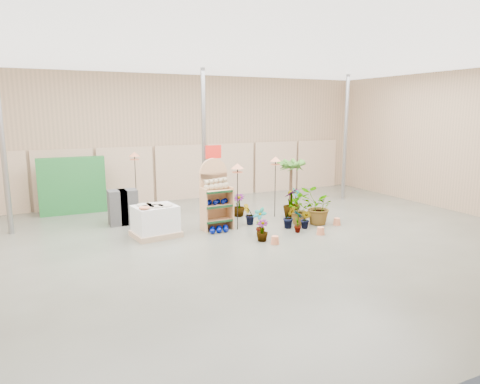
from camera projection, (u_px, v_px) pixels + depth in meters
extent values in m
cube|color=#4C4D42|center=(255.00, 245.00, 10.60)|extent=(15.00, 12.00, 0.10)
cube|color=white|center=(256.00, 51.00, 9.74)|extent=(15.00, 12.00, 0.10)
cube|color=#96785B|center=(179.00, 138.00, 15.55)|extent=(15.00, 0.10, 4.50)
cube|color=#96785B|center=(470.00, 142.00, 13.33)|extent=(0.10, 12.00, 4.50)
cylinder|color=gray|center=(3.00, 149.00, 10.98)|extent=(0.14, 0.14, 4.50)
cylinder|color=gray|center=(345.00, 138.00, 15.59)|extent=(0.14, 0.14, 4.50)
cylinder|color=gray|center=(204.00, 143.00, 13.28)|extent=(0.14, 0.14, 4.50)
cube|color=tan|center=(64.00, 180.00, 13.99)|extent=(1.90, 0.06, 2.00)
cube|color=tan|center=(126.00, 176.00, 14.83)|extent=(1.90, 0.06, 2.00)
cube|color=tan|center=(181.00, 172.00, 15.66)|extent=(1.90, 0.06, 2.00)
cube|color=tan|center=(231.00, 169.00, 16.50)|extent=(1.90, 0.06, 2.00)
cube|color=tan|center=(276.00, 167.00, 17.34)|extent=(1.90, 0.06, 2.00)
cube|color=tan|center=(317.00, 164.00, 18.18)|extent=(1.90, 0.06, 2.00)
cube|color=tan|center=(214.00, 200.00, 11.86)|extent=(0.82, 0.12, 1.54)
cylinder|color=tan|center=(213.00, 173.00, 11.71)|extent=(0.82, 0.12, 0.82)
cube|color=tan|center=(217.00, 220.00, 11.74)|extent=(0.80, 0.49, 0.04)
cube|color=#0F3819|center=(220.00, 222.00, 11.54)|extent=(0.78, 0.07, 0.05)
cube|color=tan|center=(217.00, 205.00, 11.66)|extent=(0.80, 0.49, 0.04)
cube|color=#0F3819|center=(220.00, 207.00, 11.46)|extent=(0.78, 0.07, 0.05)
cube|color=tan|center=(217.00, 191.00, 11.59)|extent=(0.80, 0.49, 0.04)
cube|color=#0F3819|center=(220.00, 192.00, 11.39)|extent=(0.78, 0.07, 0.05)
cube|color=tan|center=(204.00, 210.00, 11.52)|extent=(0.06, 0.45, 1.18)
cube|color=tan|center=(230.00, 207.00, 11.84)|extent=(0.06, 0.45, 1.18)
sphere|color=tan|center=(207.00, 187.00, 11.50)|extent=(0.16, 0.16, 0.16)
sphere|color=tan|center=(206.00, 182.00, 11.48)|extent=(0.13, 0.13, 0.13)
sphere|color=tan|center=(211.00, 187.00, 11.56)|extent=(0.17, 0.17, 0.17)
sphere|color=tan|center=(211.00, 182.00, 11.53)|extent=(0.13, 0.13, 0.13)
sphere|color=tan|center=(216.00, 186.00, 11.62)|extent=(0.18, 0.18, 0.18)
sphere|color=tan|center=(216.00, 181.00, 11.59)|extent=(0.13, 0.13, 0.13)
sphere|color=tan|center=(221.00, 186.00, 11.67)|extent=(0.19, 0.19, 0.19)
sphere|color=tan|center=(220.00, 180.00, 11.64)|extent=(0.13, 0.13, 0.13)
sphere|color=tan|center=(225.00, 185.00, 11.73)|extent=(0.20, 0.20, 0.20)
sphere|color=tan|center=(225.00, 180.00, 11.70)|extent=(0.13, 0.13, 0.13)
sphere|color=#000B64|center=(207.00, 203.00, 11.51)|extent=(0.14, 0.14, 0.14)
sphere|color=#000B64|center=(210.00, 202.00, 11.66)|extent=(0.14, 0.14, 0.14)
sphere|color=#000B64|center=(215.00, 202.00, 11.61)|extent=(0.14, 0.14, 0.14)
sphere|color=#000B64|center=(218.00, 201.00, 11.75)|extent=(0.14, 0.14, 0.14)
sphere|color=#000B64|center=(223.00, 202.00, 11.70)|extent=(0.14, 0.14, 0.14)
sphere|color=#000B64|center=(225.00, 201.00, 11.85)|extent=(0.14, 0.14, 0.14)
sphere|color=#000B64|center=(212.00, 231.00, 11.32)|extent=(0.15, 0.15, 0.15)
sphere|color=#000B64|center=(212.00, 229.00, 11.57)|extent=(0.15, 0.15, 0.15)
sphere|color=#000B64|center=(219.00, 231.00, 11.40)|extent=(0.15, 0.15, 0.15)
sphere|color=#000B64|center=(219.00, 228.00, 11.65)|extent=(0.15, 0.15, 0.15)
sphere|color=#000B64|center=(226.00, 230.00, 11.48)|extent=(0.15, 0.15, 0.15)
sphere|color=#000B64|center=(225.00, 227.00, 11.73)|extent=(0.15, 0.15, 0.15)
cube|color=tan|center=(156.00, 234.00, 11.13)|extent=(1.26, 1.10, 0.14)
cube|color=white|center=(155.00, 218.00, 11.06)|extent=(1.15, 0.99, 0.67)
cylinder|color=#B5A795|center=(147.00, 207.00, 10.76)|extent=(0.38, 0.38, 0.04)
cylinder|color=#B5A795|center=(156.00, 206.00, 10.86)|extent=(0.38, 0.38, 0.04)
cylinder|color=#B5A795|center=(165.00, 205.00, 10.96)|extent=(0.38, 0.38, 0.04)
cylinder|color=#B5A795|center=(144.00, 205.00, 11.02)|extent=(0.38, 0.38, 0.04)
cylinder|color=#B5A795|center=(153.00, 204.00, 11.12)|extent=(0.38, 0.38, 0.04)
cube|color=#303030|center=(129.00, 215.00, 12.37)|extent=(0.50, 0.50, 0.50)
cube|color=#303030|center=(128.00, 198.00, 12.27)|extent=(0.50, 0.50, 0.50)
cube|color=#303030|center=(118.00, 216.00, 12.24)|extent=(0.50, 0.50, 0.50)
cube|color=#303030|center=(117.00, 199.00, 12.15)|extent=(0.50, 0.50, 0.50)
cube|color=#1E652A|center=(72.00, 186.00, 13.45)|extent=(2.00, 0.30, 1.80)
cylinder|color=gray|center=(213.00, 181.00, 13.09)|extent=(0.05, 0.05, 2.20)
cube|color=red|center=(213.00, 152.00, 12.89)|extent=(0.50, 0.03, 0.40)
cylinder|color=black|center=(238.00, 201.00, 11.63)|extent=(0.02, 0.02, 1.59)
cylinder|color=#CF744D|center=(237.00, 172.00, 11.48)|extent=(0.30, 0.30, 0.02)
cone|color=#CF744D|center=(237.00, 166.00, 11.45)|extent=(0.34, 0.34, 0.14)
cylinder|color=black|center=(275.00, 191.00, 13.05)|extent=(0.02, 0.02, 1.62)
cylinder|color=#CF744D|center=(275.00, 164.00, 12.90)|extent=(0.30, 0.30, 0.02)
cone|color=#CF744D|center=(276.00, 159.00, 12.87)|extent=(0.34, 0.34, 0.14)
cylinder|color=black|center=(136.00, 186.00, 13.60)|extent=(0.02, 0.02, 1.71)
cylinder|color=#CF744D|center=(135.00, 159.00, 13.45)|extent=(0.30, 0.30, 0.02)
cone|color=#CF744D|center=(134.00, 154.00, 13.41)|extent=(0.34, 0.34, 0.14)
cylinder|color=#4B3321|center=(291.00, 189.00, 13.88)|extent=(0.10, 0.10, 1.42)
imported|color=#34671D|center=(260.00, 222.00, 11.13)|extent=(0.42, 0.47, 0.75)
imported|color=#34671D|center=(289.00, 217.00, 11.87)|extent=(0.40, 0.34, 0.63)
imported|color=#34671D|center=(298.00, 210.00, 12.28)|extent=(0.75, 0.84, 0.85)
imported|color=#34671D|center=(292.00, 203.00, 12.98)|extent=(0.71, 0.71, 0.91)
imported|color=#34671D|center=(296.00, 199.00, 13.97)|extent=(0.45, 0.37, 0.74)
imported|color=#34671D|center=(249.00, 214.00, 12.23)|extent=(0.34, 0.28, 0.61)
imported|color=#34671D|center=(262.00, 230.00, 10.69)|extent=(0.43, 0.43, 0.55)
imported|color=#34671D|center=(298.00, 221.00, 11.43)|extent=(0.23, 0.33, 0.62)
imported|color=#34671D|center=(306.00, 219.00, 11.82)|extent=(0.32, 0.35, 0.53)
imported|color=#34671D|center=(317.00, 207.00, 12.22)|extent=(1.09, 1.00, 1.04)
imported|color=#34671D|center=(239.00, 205.00, 13.21)|extent=(0.54, 0.54, 0.70)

